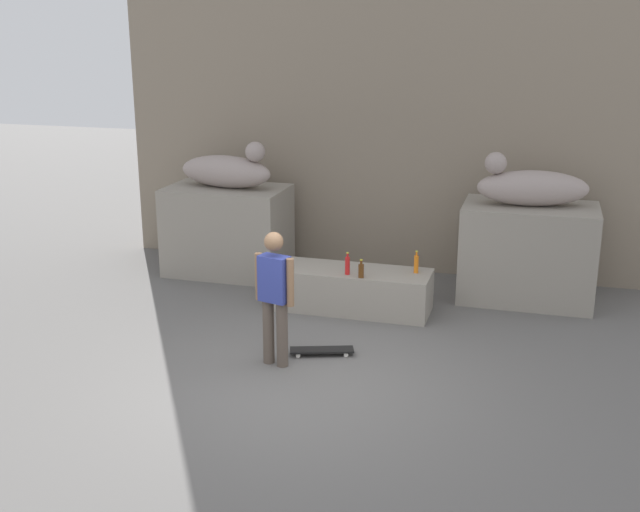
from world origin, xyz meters
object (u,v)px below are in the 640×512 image
Objects in this scene: statue_reclining_right at (530,186)px; bottle_orange at (416,264)px; statue_reclining_left at (228,170)px; bottle_red at (347,265)px; skateboard at (322,350)px; skater at (275,293)px; bottle_brown at (361,270)px.

bottle_orange is at bearing 26.42° from statue_reclining_right.
statue_reclining_left reaches higher than bottle_red.
bottle_orange is (-1.46, -1.05, -0.99)m from statue_reclining_right.
skater is at bearing -156.71° from skateboard.
statue_reclining_left is 0.99× the size of skater.
skateboard is 1.62m from bottle_red.
skater reaches higher than skateboard.
statue_reclining_left is at bearing -9.33° from statue_reclining_right.
skater is 1.06m from skateboard.
statue_reclining_left is 3.14m from bottle_brown.
bottle_brown is at bearing -22.49° from statue_reclining_left.
statue_reclining_right is at bearing 64.43° from skater.
skater is 5.16× the size of bottle_orange.
bottle_red is at bearing 73.25° from skateboard.
bottle_orange reaches higher than bottle_brown.
statue_reclining_right reaches higher than skater.
skater is at bearing 40.20° from statue_reclining_right.
statue_reclining_right is 2.03× the size of skateboard.
bottle_red reaches higher than skateboard.
bottle_red is (-0.92, -0.34, -0.00)m from bottle_orange.
statue_reclining_left is 5.16× the size of bottle_red.
skater reaches higher than bottle_brown.
skater is (-2.80, -3.28, -0.81)m from statue_reclining_right.
statue_reclining_right is 5.16× the size of bottle_orange.
bottle_brown is at bearing 25.05° from statue_reclining_right.
skater is 2.61m from bottle_orange.
statue_reclining_right is 2.81m from bottle_brown.
skateboard is (-2.33, -2.86, -1.67)m from statue_reclining_right.
statue_reclining_left is 2.91m from bottle_red.
bottle_orange reaches higher than bottle_red.
skater reaches higher than bottle_red.
bottle_red is 1.22× the size of bottle_brown.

